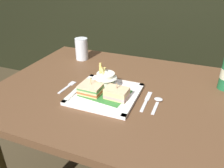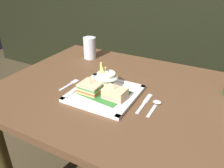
{
  "view_description": "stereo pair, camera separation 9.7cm",
  "coord_description": "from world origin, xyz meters",
  "px_view_note": "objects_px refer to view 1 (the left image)",
  "views": [
    {
      "loc": [
        0.3,
        -0.83,
        1.27
      ],
      "look_at": [
        -0.02,
        -0.04,
        0.82
      ],
      "focal_mm": 35.92,
      "sensor_mm": 36.0,
      "label": 1
    },
    {
      "loc": [
        0.39,
        -0.79,
        1.27
      ],
      "look_at": [
        -0.02,
        -0.04,
        0.82
      ],
      "focal_mm": 35.92,
      "sensor_mm": 36.0,
      "label": 2
    }
  ],
  "objects_px": {
    "fries_cup": "(106,78)",
    "knife": "(146,100)",
    "fork": "(68,86)",
    "sandwich_half_right": "(117,93)",
    "square_plate": "(105,94)",
    "sandwich_half_left": "(91,89)",
    "water_glass": "(82,50)",
    "dining_table": "(118,117)",
    "spoon": "(158,101)"
  },
  "relations": [
    {
      "from": "sandwich_half_left",
      "to": "spoon",
      "type": "xyz_separation_m",
      "value": [
        0.28,
        0.04,
        -0.03
      ]
    },
    {
      "from": "square_plate",
      "to": "fork",
      "type": "bearing_deg",
      "value": 177.54
    },
    {
      "from": "square_plate",
      "to": "fries_cup",
      "type": "bearing_deg",
      "value": 110.81
    },
    {
      "from": "fork",
      "to": "spoon",
      "type": "xyz_separation_m",
      "value": [
        0.41,
        0.02,
        0.0
      ]
    },
    {
      "from": "dining_table",
      "to": "knife",
      "type": "bearing_deg",
      "value": -19.8
    },
    {
      "from": "sandwich_half_right",
      "to": "fries_cup",
      "type": "height_order",
      "value": "fries_cup"
    },
    {
      "from": "fries_cup",
      "to": "sandwich_half_left",
      "type": "bearing_deg",
      "value": -121.84
    },
    {
      "from": "sandwich_half_left",
      "to": "fries_cup",
      "type": "bearing_deg",
      "value": 58.16
    },
    {
      "from": "water_glass",
      "to": "spoon",
      "type": "bearing_deg",
      "value": -31.02
    },
    {
      "from": "dining_table",
      "to": "sandwich_half_left",
      "type": "xyz_separation_m",
      "value": [
        -0.09,
        -0.09,
        0.19
      ]
    },
    {
      "from": "sandwich_half_left",
      "to": "knife",
      "type": "xyz_separation_m",
      "value": [
        0.23,
        0.04,
        -0.03
      ]
    },
    {
      "from": "knife",
      "to": "spoon",
      "type": "xyz_separation_m",
      "value": [
        0.05,
        0.0,
        0.0
      ]
    },
    {
      "from": "fries_cup",
      "to": "water_glass",
      "type": "relative_size",
      "value": 0.94
    },
    {
      "from": "fries_cup",
      "to": "water_glass",
      "type": "distance_m",
      "value": 0.4
    },
    {
      "from": "square_plate",
      "to": "sandwich_half_right",
      "type": "height_order",
      "value": "sandwich_half_right"
    },
    {
      "from": "sandwich_half_right",
      "to": "fork",
      "type": "bearing_deg",
      "value": 174.32
    },
    {
      "from": "water_glass",
      "to": "knife",
      "type": "bearing_deg",
      "value": -33.76
    },
    {
      "from": "dining_table",
      "to": "water_glass",
      "type": "distance_m",
      "value": 0.47
    },
    {
      "from": "sandwich_half_left",
      "to": "fries_cup",
      "type": "xyz_separation_m",
      "value": [
        0.04,
        0.06,
        0.03
      ]
    },
    {
      "from": "dining_table",
      "to": "square_plate",
      "type": "distance_m",
      "value": 0.18
    },
    {
      "from": "fork",
      "to": "spoon",
      "type": "relative_size",
      "value": 1.0
    },
    {
      "from": "sandwich_half_left",
      "to": "knife",
      "type": "relative_size",
      "value": 0.61
    },
    {
      "from": "water_glass",
      "to": "fries_cup",
      "type": "bearing_deg",
      "value": -46.41
    },
    {
      "from": "square_plate",
      "to": "knife",
      "type": "bearing_deg",
      "value": 7.86
    },
    {
      "from": "fries_cup",
      "to": "fork",
      "type": "height_order",
      "value": "fries_cup"
    },
    {
      "from": "fries_cup",
      "to": "knife",
      "type": "height_order",
      "value": "fries_cup"
    },
    {
      "from": "sandwich_half_right",
      "to": "square_plate",
      "type": "bearing_deg",
      "value": 164.11
    },
    {
      "from": "fries_cup",
      "to": "sandwich_half_right",
      "type": "bearing_deg",
      "value": -40.15
    },
    {
      "from": "dining_table",
      "to": "fork",
      "type": "distance_m",
      "value": 0.28
    },
    {
      "from": "dining_table",
      "to": "sandwich_half_right",
      "type": "relative_size",
      "value": 11.38
    },
    {
      "from": "dining_table",
      "to": "fries_cup",
      "type": "xyz_separation_m",
      "value": [
        -0.05,
        -0.03,
        0.22
      ]
    },
    {
      "from": "fries_cup",
      "to": "knife",
      "type": "bearing_deg",
      "value": -6.97
    },
    {
      "from": "sandwich_half_right",
      "to": "fries_cup",
      "type": "relative_size",
      "value": 0.82
    },
    {
      "from": "fries_cup",
      "to": "fork",
      "type": "relative_size",
      "value": 0.96
    },
    {
      "from": "sandwich_half_left",
      "to": "fork",
      "type": "bearing_deg",
      "value": 169.44
    },
    {
      "from": "sandwich_half_right",
      "to": "dining_table",
      "type": "bearing_deg",
      "value": 105.99
    },
    {
      "from": "fork",
      "to": "knife",
      "type": "bearing_deg",
      "value": 2.5
    },
    {
      "from": "sandwich_half_left",
      "to": "water_glass",
      "type": "distance_m",
      "value": 0.42
    },
    {
      "from": "spoon",
      "to": "knife",
      "type": "bearing_deg",
      "value": -174.79
    },
    {
      "from": "water_glass",
      "to": "fork",
      "type": "distance_m",
      "value": 0.35
    },
    {
      "from": "fries_cup",
      "to": "fork",
      "type": "bearing_deg",
      "value": -167.09
    },
    {
      "from": "water_glass",
      "to": "spoon",
      "type": "height_order",
      "value": "water_glass"
    },
    {
      "from": "water_glass",
      "to": "knife",
      "type": "height_order",
      "value": "water_glass"
    },
    {
      "from": "fork",
      "to": "knife",
      "type": "relative_size",
      "value": 0.77
    },
    {
      "from": "dining_table",
      "to": "fork",
      "type": "bearing_deg",
      "value": -163.11
    },
    {
      "from": "sandwich_half_left",
      "to": "water_glass",
      "type": "bearing_deg",
      "value": 123.68
    },
    {
      "from": "sandwich_half_right",
      "to": "fork",
      "type": "distance_m",
      "value": 0.25
    },
    {
      "from": "knife",
      "to": "square_plate",
      "type": "bearing_deg",
      "value": -172.14
    },
    {
      "from": "fork",
      "to": "knife",
      "type": "xyz_separation_m",
      "value": [
        0.36,
        0.02,
        0.0
      ]
    },
    {
      "from": "square_plate",
      "to": "water_glass",
      "type": "relative_size",
      "value": 2.18
    }
  ]
}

